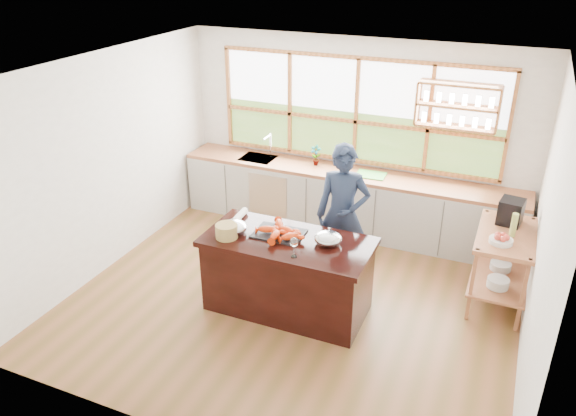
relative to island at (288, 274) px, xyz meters
The scene contains 18 objects.
ground_plane 0.50m from the island, 90.00° to the left, with size 5.00×5.00×0.00m, color brown.
room_shell 1.48m from the island, 88.06° to the left, with size 5.02×4.52×2.71m.
back_counter 2.14m from the island, 90.50° to the left, with size 4.90×0.63×0.90m.
right_shelf_unit 2.45m from the island, 26.44° to the left, with size 0.62×1.10×0.90m.
island is the anchor object (origin of this frame).
cook 1.02m from the island, 67.85° to the left, with size 0.64×0.42×1.75m, color #1A243B.
potted_plant 2.33m from the island, 102.91° to the left, with size 0.16×0.11×0.30m, color slate.
cutting_board 2.21m from the island, 81.06° to the left, with size 0.40×0.30×0.01m, color green.
espresso_machine 2.65m from the island, 31.97° to the left, with size 0.25×0.27×0.29m, color black.
wine_bottle 2.54m from the island, 25.13° to the left, with size 0.07×0.07×0.27m, color #A1B150.
fruit_bowl 2.35m from the island, 21.38° to the left, with size 0.25×0.25×0.11m.
slate_board 0.48m from the island, 151.24° to the left, with size 0.55×0.40×0.02m, color black.
lobster_pile 0.52m from the island, 158.49° to the left, with size 0.52×0.48×0.08m.
mixing_bowl_left 0.81m from the island, behind, with size 0.31×0.31×0.15m, color #B9BBC0.
mixing_bowl_right 0.67m from the island, 11.84° to the left, with size 0.30×0.30×0.14m, color #B9BBC0.
wine_glass 0.71m from the island, 56.47° to the right, with size 0.08×0.08×0.22m.
wicker_basket 0.85m from the island, 161.32° to the right, with size 0.24×0.24×0.16m, color tan.
parchment_roll 0.90m from the island, 160.82° to the left, with size 0.08×0.08×0.30m, color silver.
Camera 1 is at (2.11, -5.11, 3.87)m, focal length 35.00 mm.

